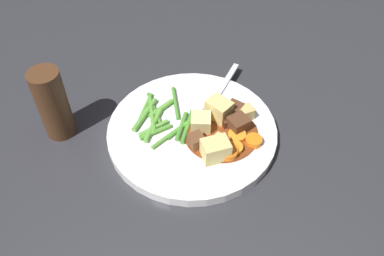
% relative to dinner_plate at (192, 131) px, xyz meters
% --- Properties ---
extents(ground_plane, '(3.00, 3.00, 0.00)m').
position_rel_dinner_plate_xyz_m(ground_plane, '(0.00, 0.00, -0.01)').
color(ground_plane, '#2D2D33').
extents(dinner_plate, '(0.28, 0.28, 0.02)m').
position_rel_dinner_plate_xyz_m(dinner_plate, '(0.00, 0.00, 0.00)').
color(dinner_plate, white).
rests_on(dinner_plate, ground_plane).
extents(stew_sauce, '(0.12, 0.12, 0.00)m').
position_rel_dinner_plate_xyz_m(stew_sauce, '(0.05, -0.01, 0.01)').
color(stew_sauce, brown).
rests_on(stew_sauce, dinner_plate).
extents(carrot_slice_0, '(0.03, 0.03, 0.01)m').
position_rel_dinner_plate_xyz_m(carrot_slice_0, '(0.10, -0.03, 0.01)').
color(carrot_slice_0, orange).
rests_on(carrot_slice_0, dinner_plate).
extents(carrot_slice_1, '(0.03, 0.03, 0.01)m').
position_rel_dinner_plate_xyz_m(carrot_slice_1, '(0.07, -0.02, 0.01)').
color(carrot_slice_1, orange).
rests_on(carrot_slice_1, dinner_plate).
extents(carrot_slice_2, '(0.03, 0.03, 0.01)m').
position_rel_dinner_plate_xyz_m(carrot_slice_2, '(0.07, -0.04, 0.01)').
color(carrot_slice_2, orange).
rests_on(carrot_slice_2, dinner_plate).
extents(carrot_slice_3, '(0.05, 0.05, 0.01)m').
position_rel_dinner_plate_xyz_m(carrot_slice_3, '(0.06, -0.05, 0.02)').
color(carrot_slice_3, orange).
rests_on(carrot_slice_3, dinner_plate).
extents(potato_chunk_0, '(0.03, 0.03, 0.02)m').
position_rel_dinner_plate_xyz_m(potato_chunk_0, '(0.04, -0.04, 0.02)').
color(potato_chunk_0, '#DBBC6B').
rests_on(potato_chunk_0, dinner_plate).
extents(potato_chunk_1, '(0.03, 0.03, 0.03)m').
position_rel_dinner_plate_xyz_m(potato_chunk_1, '(0.01, -0.00, 0.02)').
color(potato_chunk_1, '#EAD68C').
rests_on(potato_chunk_1, dinner_plate).
extents(potato_chunk_2, '(0.05, 0.04, 0.03)m').
position_rel_dinner_plate_xyz_m(potato_chunk_2, '(0.04, -0.06, 0.02)').
color(potato_chunk_2, '#E5CC7A').
rests_on(potato_chunk_2, dinner_plate).
extents(potato_chunk_3, '(0.05, 0.05, 0.04)m').
position_rel_dinner_plate_xyz_m(potato_chunk_3, '(0.04, 0.02, 0.03)').
color(potato_chunk_3, '#E5CC7A').
rests_on(potato_chunk_3, dinner_plate).
extents(potato_chunk_4, '(0.03, 0.03, 0.02)m').
position_rel_dinner_plate_xyz_m(potato_chunk_4, '(0.09, 0.03, 0.02)').
color(potato_chunk_4, '#DBBC6B').
rests_on(potato_chunk_4, dinner_plate).
extents(meat_chunk_0, '(0.03, 0.03, 0.02)m').
position_rel_dinner_plate_xyz_m(meat_chunk_0, '(0.07, 0.04, 0.02)').
color(meat_chunk_0, '#56331E').
rests_on(meat_chunk_0, dinner_plate).
extents(meat_chunk_1, '(0.02, 0.02, 0.02)m').
position_rel_dinner_plate_xyz_m(meat_chunk_1, '(0.06, 0.01, 0.02)').
color(meat_chunk_1, '#4C2B19').
rests_on(meat_chunk_1, dinner_plate).
extents(meat_chunk_2, '(0.03, 0.03, 0.02)m').
position_rel_dinner_plate_xyz_m(meat_chunk_2, '(0.01, -0.04, 0.02)').
color(meat_chunk_2, brown).
rests_on(meat_chunk_2, dinner_plate).
extents(meat_chunk_3, '(0.04, 0.04, 0.02)m').
position_rel_dinner_plate_xyz_m(meat_chunk_3, '(0.07, 0.00, 0.02)').
color(meat_chunk_3, '#56331E').
rests_on(meat_chunk_3, dinner_plate).
extents(green_bean_0, '(0.02, 0.08, 0.01)m').
position_rel_dinner_plate_xyz_m(green_bean_0, '(-0.07, 0.02, 0.01)').
color(green_bean_0, '#599E38').
rests_on(green_bean_0, dinner_plate).
extents(green_bean_1, '(0.02, 0.08, 0.01)m').
position_rel_dinner_plate_xyz_m(green_bean_1, '(-0.03, 0.05, 0.01)').
color(green_bean_1, '#4C8E33').
rests_on(green_bean_1, dinner_plate).
extents(green_bean_2, '(0.02, 0.07, 0.01)m').
position_rel_dinner_plate_xyz_m(green_bean_2, '(-0.01, 0.00, 0.01)').
color(green_bean_2, '#4C8E33').
rests_on(green_bean_2, dinner_plate).
extents(green_bean_3, '(0.02, 0.06, 0.01)m').
position_rel_dinner_plate_xyz_m(green_bean_3, '(-0.02, -0.00, 0.01)').
color(green_bean_3, '#4C8E33').
rests_on(green_bean_3, dinner_plate).
extents(green_bean_4, '(0.04, 0.08, 0.01)m').
position_rel_dinner_plate_xyz_m(green_bean_4, '(-0.06, 0.04, 0.01)').
color(green_bean_4, '#4C8E33').
rests_on(green_bean_4, dinner_plate).
extents(green_bean_5, '(0.04, 0.07, 0.01)m').
position_rel_dinner_plate_xyz_m(green_bean_5, '(-0.08, 0.02, 0.01)').
color(green_bean_5, '#66AD42').
rests_on(green_bean_5, dinner_plate).
extents(green_bean_6, '(0.03, 0.07, 0.01)m').
position_rel_dinner_plate_xyz_m(green_bean_6, '(-0.06, -0.00, 0.01)').
color(green_bean_6, '#66AD42').
rests_on(green_bean_6, dinner_plate).
extents(green_bean_7, '(0.04, 0.05, 0.01)m').
position_rel_dinner_plate_xyz_m(green_bean_7, '(-0.05, 0.04, 0.01)').
color(green_bean_7, '#66AD42').
rests_on(green_bean_7, dinner_plate).
extents(green_bean_8, '(0.06, 0.07, 0.01)m').
position_rel_dinner_plate_xyz_m(green_bean_8, '(-0.03, -0.02, 0.01)').
color(green_bean_8, '#599E38').
rests_on(green_bean_8, dinner_plate).
extents(green_bean_9, '(0.05, 0.04, 0.01)m').
position_rel_dinner_plate_xyz_m(green_bean_9, '(-0.06, -0.01, 0.01)').
color(green_bean_9, '#66AD42').
rests_on(green_bean_9, dinner_plate).
extents(green_bean_10, '(0.05, 0.04, 0.01)m').
position_rel_dinner_plate_xyz_m(green_bean_10, '(-0.06, -0.01, 0.01)').
color(green_bean_10, '#599E38').
rests_on(green_bean_10, dinner_plate).
extents(green_bean_11, '(0.02, 0.08, 0.01)m').
position_rel_dinner_plate_xyz_m(green_bean_11, '(-0.08, 0.04, 0.01)').
color(green_bean_11, '#599E38').
rests_on(green_bean_11, dinner_plate).
extents(green_bean_12, '(0.05, 0.06, 0.01)m').
position_rel_dinner_plate_xyz_m(green_bean_12, '(-0.02, 0.00, 0.01)').
color(green_bean_12, '#4C8E33').
rests_on(green_bean_12, dinner_plate).
extents(fork, '(0.08, 0.17, 0.00)m').
position_rel_dinner_plate_xyz_m(fork, '(0.04, 0.08, 0.01)').
color(fork, silver).
rests_on(fork, dinner_plate).
extents(pepper_mill, '(0.05, 0.05, 0.12)m').
position_rel_dinner_plate_xyz_m(pepper_mill, '(-0.22, -0.00, 0.05)').
color(pepper_mill, '#4C2D19').
rests_on(pepper_mill, ground_plane).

